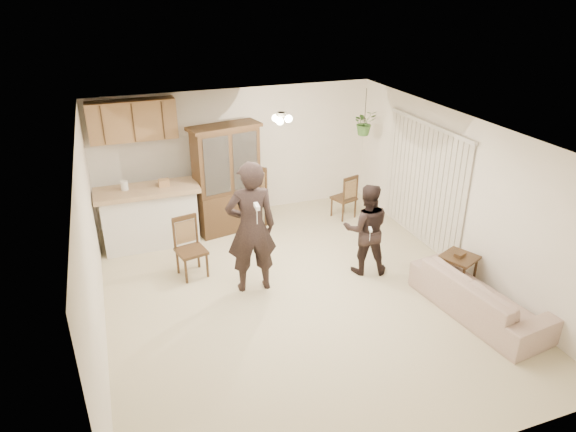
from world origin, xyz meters
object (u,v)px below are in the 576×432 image
object	(u,v)px
sofa	(480,291)
side_table	(457,271)
child	(366,234)
china_hutch	(227,180)
chair_hutch_right	(343,205)
chair_hutch_left	(251,212)
adult	(251,236)
chair_bar	(192,260)

from	to	relation	value
sofa	side_table	bearing A→B (deg)	-19.62
child	china_hutch	distance (m)	2.83
chair_hutch_right	side_table	bearing A→B (deg)	83.56
china_hutch	side_table	world-z (taller)	china_hutch
side_table	chair_hutch_left	xyz separation A→B (m)	(-2.41, 3.05, 0.06)
adult	china_hutch	world-z (taller)	china_hutch
china_hutch	chair_bar	xyz separation A→B (m)	(-0.96, -1.43, -0.72)
sofa	chair_hutch_right	size ratio (longest dim) A/B	2.07
child	chair_hutch_right	bearing A→B (deg)	-86.87
sofa	chair_hutch_left	bearing A→B (deg)	24.06
adult	china_hutch	bearing A→B (deg)	-89.10
chair_hutch_left	china_hutch	bearing A→B (deg)	-149.68
adult	china_hutch	xyz separation A→B (m)	(0.16, 2.11, 0.10)
china_hutch	chair_hutch_right	distance (m)	2.41
side_table	chair_bar	bearing A→B (deg)	155.44
sofa	china_hutch	bearing A→B (deg)	27.64
adult	chair_bar	world-z (taller)	adult
china_hutch	sofa	bearing A→B (deg)	-67.12
chair_bar	chair_hutch_left	xyz separation A→B (m)	(1.36, 1.33, 0.06)
child	side_table	distance (m)	1.50
sofa	child	world-z (taller)	child
chair_bar	chair_hutch_right	bearing A→B (deg)	8.17
sofa	chair_bar	size ratio (longest dim) A/B	1.92
adult	chair_hutch_left	distance (m)	2.17
chair_hutch_left	chair_hutch_right	distance (m)	1.89
side_table	chair_bar	size ratio (longest dim) A/B	0.65
adult	child	bearing A→B (deg)	-179.03
china_hutch	chair_bar	bearing A→B (deg)	-135.56
adult	child	xyz separation A→B (m)	(1.84, -0.13, -0.22)
side_table	chair_hutch_right	distance (m)	2.96
child	chair_bar	xyz separation A→B (m)	(-2.64, 0.82, -0.40)
child	chair_bar	world-z (taller)	child
chair_hutch_left	chair_hutch_right	world-z (taller)	chair_hutch_left
sofa	chair_hutch_right	distance (m)	3.64
chair_hutch_left	side_table	bearing A→B (deg)	-7.74
adult	side_table	world-z (taller)	adult
child	chair_bar	size ratio (longest dim) A/B	1.38
chair_hutch_right	china_hutch	bearing A→B (deg)	-22.66
adult	chair_hutch_right	size ratio (longest dim) A/B	1.99
adult	side_table	size ratio (longest dim) A/B	2.83
side_table	sofa	bearing A→B (deg)	-102.72
sofa	chair_bar	bearing A→B (deg)	49.24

